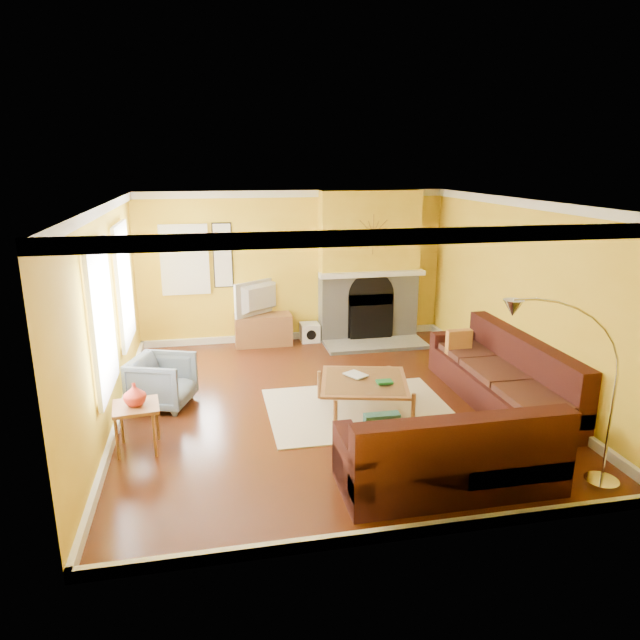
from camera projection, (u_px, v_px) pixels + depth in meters
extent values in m
cube|color=#5B2813|center=(328.00, 403.00, 7.79)|extent=(5.50, 6.00, 0.02)
cube|color=white|center=(329.00, 201.00, 7.06)|extent=(5.50, 6.00, 0.02)
cube|color=yellow|center=(293.00, 267.00, 10.27)|extent=(5.50, 0.02, 2.70)
cube|color=yellow|center=(408.00, 398.00, 4.59)|extent=(5.50, 0.02, 2.70)
cube|color=yellow|center=(107.00, 318.00, 6.90)|extent=(0.02, 6.00, 2.70)
cube|color=yellow|center=(522.00, 298.00, 7.95)|extent=(0.02, 6.00, 2.70)
cube|color=white|center=(123.00, 284.00, 8.10)|extent=(0.06, 1.22, 1.72)
cube|color=white|center=(100.00, 319.00, 6.30)|extent=(0.06, 1.22, 1.72)
cube|color=white|center=(185.00, 260.00, 9.81)|extent=(0.82, 0.06, 1.22)
cube|color=white|center=(223.00, 256.00, 9.93)|extent=(0.34, 0.04, 1.14)
cube|color=white|center=(372.00, 274.00, 10.13)|extent=(1.92, 0.22, 0.08)
cube|color=#9C9A93|center=(376.00, 345.00, 10.16)|extent=(1.80, 0.70, 0.06)
cube|color=beige|center=(359.00, 409.00, 7.57)|extent=(2.40, 1.80, 0.02)
cube|color=#905C34|center=(263.00, 330.00, 10.20)|extent=(1.00, 0.45, 0.55)
imported|color=black|center=(262.00, 298.00, 10.04)|extent=(0.94, 0.75, 0.61)
cube|color=white|center=(310.00, 332.00, 10.42)|extent=(0.33, 0.33, 0.33)
imported|color=slate|center=(162.00, 382.00, 7.61)|extent=(0.97, 0.95, 0.69)
imported|color=red|center=(135.00, 394.00, 6.35)|extent=(0.31, 0.31, 0.26)
imported|color=white|center=(350.00, 377.00, 7.49)|extent=(0.33, 0.36, 0.03)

